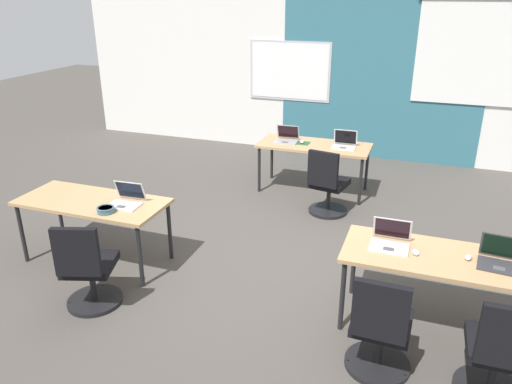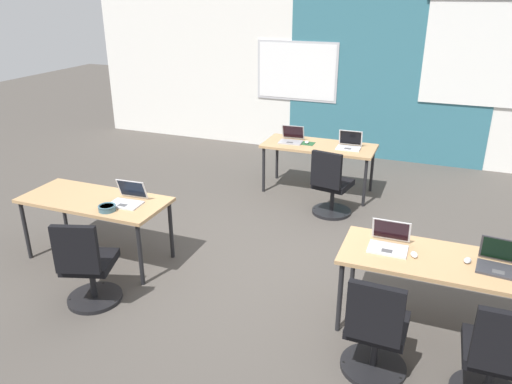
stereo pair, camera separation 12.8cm
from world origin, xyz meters
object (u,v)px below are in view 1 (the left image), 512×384
Objects in this scene: chair_near_right_end at (499,359)px; laptop_near_right_end at (500,259)px; laptop_near_left_inner at (126,200)px; laptop_far_left at (287,138)px; desk_near_left at (93,206)px; desk_near_right at (438,262)px; mouse_near_right_inner at (416,252)px; laptop_near_right_inner at (390,241)px; laptop_far_right at (344,144)px; chair_near_left_inner at (88,272)px; snack_bowl at (106,209)px; desk_far_center at (314,148)px; chair_far_right at (327,188)px; mouse_near_right_end at (468,257)px; mouse_far_left at (302,142)px; chair_near_right_inner at (380,333)px.

laptop_near_right_end is at bearing -91.72° from chair_near_right_end.
laptop_far_left is at bearing 68.33° from laptop_near_left_inner.
desk_near_left is 1.00× the size of desk_near_right.
mouse_near_right_inner is (3.31, -0.03, 0.08)m from desk_near_left.
laptop_far_left is 2.92m from laptop_near_left_inner.
laptop_near_right_inner is at bearing -43.64° from chair_near_right_end.
mouse_near_right_inner is (1.13, -2.84, -0.03)m from laptop_far_right.
chair_near_left_inner is at bearing -161.63° from laptop_near_right_end.
chair_near_right_end is 5.18× the size of snack_bowl.
desk_far_center is at bearing 57.99° from desk_near_left.
laptop_near_left_inner is at bearing 60.38° from chair_far_right.
laptop_near_right_inner is at bearing -3.01° from laptop_near_left_inner.
mouse_near_right_end is at bearing -54.52° from desk_far_center.
laptop_near_right_end reaches higher than mouse_near_right_end.
chair_near_left_inner reaches higher than mouse_near_right_inner.
desk_near_left is 1.74× the size of chair_near_left_inner.
desk_far_center is 3.33m from snack_bowl.
chair_near_right_end is 8.33× the size of mouse_near_right_inner.
laptop_near_right_inner reaches higher than desk_near_left.
laptop_near_right_inner is (-0.87, 0.03, -0.00)m from laptop_near_right_end.
desk_far_center is 0.20m from mouse_far_left.
mouse_far_left is at bearing -64.52° from chair_near_right_inner.
laptop_far_right reaches higher than mouse_far_left.
laptop_far_left reaches higher than chair_near_right_end.
mouse_near_right_inner is 0.62× the size of snack_bowl.
snack_bowl is (0.33, -0.21, 0.10)m from desk_near_left.
desk_far_center is at bearing 122.01° from desk_near_right.
chair_near_right_inner is (-0.60, -0.77, -0.36)m from mouse_near_right_end.
chair_near_right_inner is at bearing -128.07° from mouse_near_right_end.
chair_far_right is (-1.84, 2.04, -0.39)m from laptop_near_right_end.
laptop_far_left is at bearing -32.99° from chair_far_right.
chair_far_right reaches higher than desk_near_left.
desk_far_center is 4.49× the size of laptop_near_right_end.
laptop_far_right is at bearing 115.18° from desk_near_right.
chair_near_left_inner is 1.00× the size of chair_near_right_end.
chair_near_right_end is (0.46, -0.75, -0.28)m from desk_near_right.
desk_far_center is at bearing 116.15° from laptop_near_right_inner.
mouse_near_right_inner is at bearing -59.14° from laptop_far_left.
laptop_far_right is 2.91m from laptop_near_right_inner.
chair_near_right_inner is (0.04, -0.79, -0.39)m from laptop_near_right_inner.
laptop_far_left is at bearing 122.76° from laptop_near_right_inner.
laptop_far_right is at bearing -133.47° from chair_near_left_inner.
laptop_near_right_end is 2.77m from chair_far_right.
mouse_far_left is 4.29m from chair_near_right_end.
laptop_near_right_end reaches higher than desk_near_left.
laptop_far_left reaches higher than chair_far_right.
desk_near_right is 2.49m from chair_far_right.
mouse_far_left reaches higher than mouse_near_right_inner.
chair_near_right_end reaches higher than desk_far_center.
desk_near_left is 3.96m from laptop_near_right_end.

